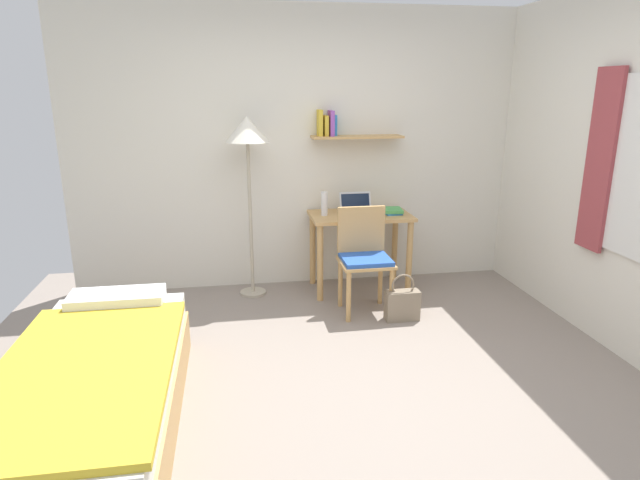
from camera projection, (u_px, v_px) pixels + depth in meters
ground_plane at (351, 386)px, 3.47m from camera, size 5.28×5.28×0.00m
wall_back at (307, 150)px, 5.03m from camera, size 4.40×0.27×2.60m
bed at (94, 394)px, 2.94m from camera, size 0.90×1.99×0.54m
desk at (360, 230)px, 4.99m from camera, size 0.93×0.55×0.74m
desk_chair at (364, 255)px, 4.53m from camera, size 0.44×0.41×0.90m
standing_lamp at (248, 140)px, 4.64m from camera, size 0.39×0.39×1.64m
laptop at (356, 208)px, 4.96m from camera, size 0.30×0.21×0.19m
water_bottle at (324, 204)px, 4.87m from camera, size 0.06×0.06×0.22m
book_stack at (392, 211)px, 4.97m from camera, size 0.19×0.23×0.05m
handbag at (402, 304)px, 4.43m from camera, size 0.28×0.12×0.40m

